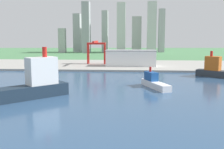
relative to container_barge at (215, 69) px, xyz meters
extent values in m
plane|color=#4A8050|center=(-111.70, -86.11, -8.34)|extent=(2400.00, 2400.00, 0.00)
cube|color=#2D4C70|center=(-111.70, -146.11, -8.26)|extent=(840.00, 360.00, 0.15)
cube|color=#9F9C95|center=(-111.70, 103.89, -7.09)|extent=(840.00, 140.00, 2.50)
cube|color=#2D3338|center=(1.51, -1.06, -4.57)|extent=(42.55, 34.78, 7.23)
cube|color=#BF5919|center=(-2.26, 1.58, 6.75)|extent=(18.60, 17.21, 15.42)
cylinder|color=red|center=(-4.05, 2.84, 17.35)|extent=(2.86, 2.86, 5.78)
cube|color=#192838|center=(-167.36, -117.36, -3.50)|extent=(52.39, 51.37, 9.37)
cube|color=silver|center=(-159.54, -109.78, 11.35)|extent=(23.62, 23.41, 20.34)
cylinder|color=red|center=(-157.42, -107.73, 25.27)|extent=(3.42, 3.42, 7.49)
cube|color=white|center=(-71.45, -70.65, -5.47)|extent=(23.44, 42.24, 5.43)
cube|color=#19478C|center=(-74.76, -62.33, 1.08)|extent=(12.22, 16.71, 7.68)
cylinder|color=red|center=(-75.54, -60.38, 7.09)|extent=(2.03, 2.03, 4.34)
cube|color=red|center=(-159.12, 103.38, 8.97)|extent=(2.20, 2.20, 29.62)
cube|color=red|center=(-133.49, 103.38, 8.97)|extent=(2.20, 2.20, 29.62)
cube|color=red|center=(-159.12, 111.38, 8.97)|extent=(2.20, 2.20, 29.62)
cube|color=red|center=(-133.49, 111.38, 8.97)|extent=(2.20, 2.20, 29.62)
cube|color=red|center=(-146.30, 107.38, 25.18)|extent=(28.03, 10.00, 2.80)
cube|color=red|center=(-146.30, 95.45, 27.98)|extent=(2.60, 47.72, 2.60)
cube|color=white|center=(-93.74, 83.54, 4.82)|extent=(69.90, 29.09, 21.31)
cube|color=gray|center=(-93.74, 83.54, 16.07)|extent=(71.30, 29.67, 1.20)
cube|color=#A9ACAA|center=(-276.41, 408.42, 23.71)|extent=(18.22, 15.29, 64.10)
cube|color=#A8A9AD|center=(-241.36, 437.33, 43.37)|extent=(18.87, 25.94, 103.42)
cube|color=#9698A0|center=(-211.87, 408.83, 57.35)|extent=(19.20, 27.71, 131.38)
cube|color=#9FA4A4|center=(-166.04, 444.35, 47.57)|extent=(16.13, 23.86, 111.81)
cube|color=silver|center=(-120.85, 422.15, 57.00)|extent=(22.61, 19.24, 130.67)
cube|color=#A1A0A2|center=(-80.06, 439.82, 39.53)|extent=(25.39, 19.73, 95.73)
cube|color=silver|center=(-41.77, 411.51, 57.38)|extent=(22.93, 18.92, 131.43)
cube|color=#989A9E|center=(-12.74, 448.10, 49.68)|extent=(16.27, 20.79, 116.04)
camera|label=1|loc=(-92.50, -307.61, 37.65)|focal=43.84mm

